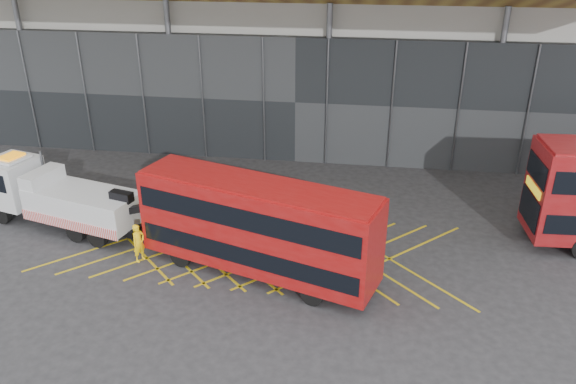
# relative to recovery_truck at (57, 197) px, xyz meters

# --- Properties ---
(ground_plane) EXTENTS (120.00, 120.00, 0.00)m
(ground_plane) POSITION_rel_recovery_truck_xyz_m (8.75, -0.83, -1.64)
(ground_plane) COLOR #28282A
(road_markings) EXTENTS (19.96, 7.16, 0.01)m
(road_markings) POSITION_rel_recovery_truck_xyz_m (10.35, -0.83, -1.63)
(road_markings) COLOR gold
(road_markings) RESTS_ON ground_plane
(construction_building) EXTENTS (55.00, 23.97, 18.00)m
(construction_building) POSITION_rel_recovery_truck_xyz_m (10.67, 17.57, 7.34)
(construction_building) COLOR gray
(construction_building) RESTS_ON ground_plane
(recovery_truck) EXTENTS (10.18, 4.52, 3.55)m
(recovery_truck) POSITION_rel_recovery_truck_xyz_m (0.00, 0.00, 0.00)
(recovery_truck) COLOR black
(recovery_truck) RESTS_ON ground_plane
(bus_towed) EXTENTS (10.94, 5.65, 4.37)m
(bus_towed) POSITION_rel_recovery_truck_xyz_m (10.92, -2.80, 0.78)
(bus_towed) COLOR maroon
(bus_towed) RESTS_ON ground_plane
(worker) EXTENTS (0.68, 0.80, 1.85)m
(worker) POSITION_rel_recovery_truck_xyz_m (5.33, -2.62, -0.72)
(worker) COLOR yellow
(worker) RESTS_ON ground_plane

